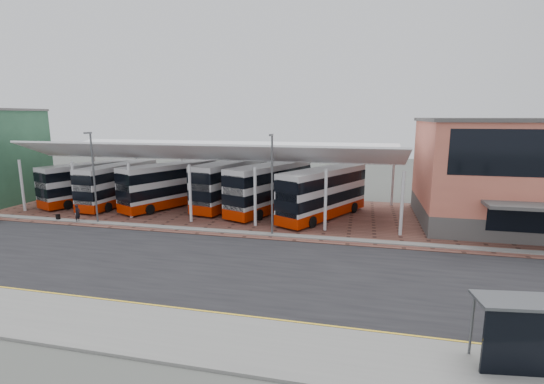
% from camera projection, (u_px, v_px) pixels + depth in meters
% --- Properties ---
extents(ground, '(140.00, 140.00, 0.00)m').
position_uv_depth(ground, '(221.00, 261.00, 26.01)').
color(ground, '#4A4C47').
extents(road, '(120.00, 14.00, 0.02)m').
position_uv_depth(road, '(215.00, 266.00, 25.05)').
color(road, black).
rests_on(road, ground).
extents(forecourt, '(72.00, 16.00, 0.06)m').
position_uv_depth(forecourt, '(288.00, 215.00, 37.98)').
color(forecourt, brown).
rests_on(forecourt, ground).
extents(sidewalk, '(120.00, 4.00, 0.14)m').
position_uv_depth(sidewalk, '(149.00, 330.00, 17.39)').
color(sidewalk, slate).
rests_on(sidewalk, ground).
extents(north_kerb, '(120.00, 0.80, 0.14)m').
position_uv_depth(north_kerb, '(248.00, 233.00, 31.92)').
color(north_kerb, slate).
rests_on(north_kerb, ground).
extents(yellow_line_near, '(120.00, 0.12, 0.01)m').
position_uv_depth(yellow_line_near, '(171.00, 310.00, 19.31)').
color(yellow_line_near, yellow).
rests_on(yellow_line_near, road).
extents(yellow_line_far, '(120.00, 0.12, 0.01)m').
position_uv_depth(yellow_line_far, '(174.00, 307.00, 19.59)').
color(yellow_line_far, yellow).
rests_on(yellow_line_far, road).
extents(canopy, '(37.00, 11.63, 7.07)m').
position_uv_depth(canopy, '(212.00, 153.00, 39.58)').
color(canopy, silver).
rests_on(canopy, ground).
extents(terminal, '(18.40, 14.40, 9.25)m').
position_uv_depth(terminal, '(534.00, 173.00, 33.30)').
color(terminal, '#504D4B').
rests_on(terminal, ground).
extents(lamp_west, '(0.16, 0.90, 8.07)m').
position_uv_depth(lamp_west, '(94.00, 175.00, 34.31)').
color(lamp_west, '#515357').
rests_on(lamp_west, ground).
extents(lamp_east, '(0.16, 0.90, 8.07)m').
position_uv_depth(lamp_east, '(272.00, 182.00, 30.73)').
color(lamp_east, '#515357').
rests_on(lamp_east, ground).
extents(bus_0, '(6.06, 10.65, 4.32)m').
position_uv_depth(bus_0, '(90.00, 183.00, 43.09)').
color(bus_0, silver).
rests_on(bus_0, forecourt).
extents(bus_1, '(3.25, 10.68, 4.34)m').
position_uv_depth(bus_1, '(119.00, 184.00, 42.10)').
color(bus_1, silver).
rests_on(bus_1, forecourt).
extents(bus_2, '(6.92, 11.02, 4.52)m').
position_uv_depth(bus_2, '(170.00, 185.00, 41.05)').
color(bus_2, silver).
rests_on(bus_2, forecourt).
extents(bus_3, '(5.04, 11.81, 4.74)m').
position_uv_depth(bus_3, '(231.00, 184.00, 41.33)').
color(bus_3, silver).
rests_on(bus_3, forecourt).
extents(bus_4, '(6.69, 11.59, 4.71)m').
position_uv_depth(bus_4, '(270.00, 188.00, 39.06)').
color(bus_4, silver).
rests_on(bus_4, forecourt).
extents(bus_5, '(7.46, 11.10, 4.61)m').
position_uv_depth(bus_5, '(323.00, 193.00, 36.47)').
color(bus_5, silver).
rests_on(bus_5, forecourt).
extents(pedestrian, '(0.40, 0.60, 1.62)m').
position_uv_depth(pedestrian, '(78.00, 213.00, 35.10)').
color(pedestrian, black).
rests_on(pedestrian, forecourt).
extents(suitcase, '(0.32, 0.23, 0.54)m').
position_uv_depth(suitcase, '(58.00, 217.00, 35.91)').
color(suitcase, black).
rests_on(suitcase, forecourt).
extents(bus_shelter, '(3.47, 1.94, 2.65)m').
position_uv_depth(bus_shelter, '(532.00, 329.00, 14.25)').
color(bus_shelter, black).
rests_on(bus_shelter, sidewalk).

